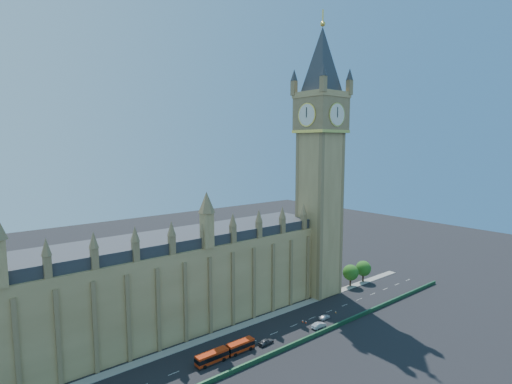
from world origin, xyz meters
TOP-DOWN VIEW (x-y plane):
  - ground at (0.00, 0.00)m, footprint 400.00×400.00m
  - palace_westminster at (-25.00, 22.00)m, footprint 120.00×20.00m
  - elizabeth_tower at (38.00, 13.99)m, footprint 20.59×20.59m
  - bridge_parapet at (0.00, -9.00)m, footprint 160.00×0.60m
  - kerb_north at (0.00, 9.50)m, footprint 160.00×3.00m
  - tree_east_near at (52.22, 10.08)m, footprint 6.00×6.00m
  - tree_east_far at (60.22, 10.08)m, footprint 6.00×6.00m
  - red_bus at (-14.37, -2.05)m, footprint 17.03×2.83m
  - car_grey at (-2.00, -3.45)m, footprint 4.73×2.11m
  - car_silver at (16.54, -5.81)m, footprint 4.92×1.86m
  - car_white at (22.57, -2.86)m, footprint 4.53×2.27m
  - cone_a at (28.75, -2.13)m, footprint 0.41×0.41m
  - cone_b at (21.50, -3.39)m, footprint 0.48×0.48m
  - cone_c at (15.87, -1.23)m, footprint 0.62×0.62m
  - cone_d at (15.57, -0.18)m, footprint 0.63×0.63m

SIDE VIEW (x-z plane):
  - ground at x=0.00m, z-range 0.00..0.00m
  - kerb_north at x=0.00m, z-range 0.00..0.16m
  - cone_a at x=28.75m, z-range 0.00..0.62m
  - cone_b at x=21.50m, z-range 0.00..0.65m
  - cone_c at x=15.87m, z-range -0.01..0.75m
  - cone_d at x=15.57m, z-range -0.01..0.79m
  - bridge_parapet at x=0.00m, z-range 0.00..1.20m
  - car_white at x=22.57m, z-range 0.00..1.26m
  - car_grey at x=-2.00m, z-range 0.00..1.58m
  - car_silver at x=16.54m, z-range 0.00..1.60m
  - red_bus at x=-14.37m, z-range 0.08..2.97m
  - tree_east_near at x=52.22m, z-range 1.39..9.89m
  - tree_east_far at x=60.22m, z-range 1.39..9.89m
  - palace_westminster at x=-25.00m, z-range -0.14..27.86m
  - elizabeth_tower at x=38.00m, z-range 2.06..107.06m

